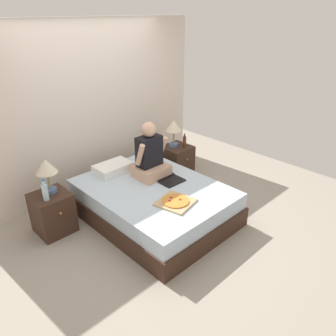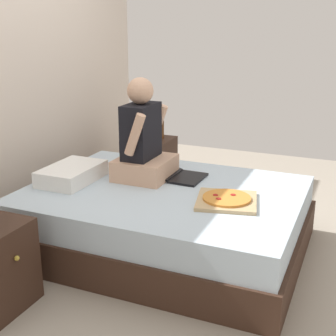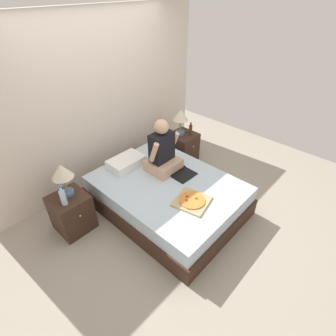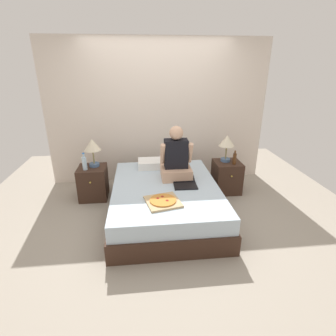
# 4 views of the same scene
# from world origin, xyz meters

# --- Properties ---
(ground_plane) EXTENTS (5.88, 5.88, 0.00)m
(ground_plane) POSITION_xyz_m (0.00, 0.00, 0.00)
(ground_plane) COLOR #9E9384
(wall_back) EXTENTS (3.88, 0.12, 2.50)m
(wall_back) POSITION_xyz_m (0.00, 1.37, 1.25)
(wall_back) COLOR beige
(wall_back) RESTS_ON ground
(bed) EXTENTS (1.51, 2.01, 0.47)m
(bed) POSITION_xyz_m (0.00, 0.00, 0.23)
(bed) COLOR #382319
(bed) RESTS_ON ground
(nightstand_left) EXTENTS (0.44, 0.47, 0.53)m
(nightstand_left) POSITION_xyz_m (-1.12, 0.66, 0.27)
(nightstand_left) COLOR #382319
(nightstand_left) RESTS_ON ground
(lamp_on_left_nightstand) EXTENTS (0.26, 0.26, 0.45)m
(lamp_on_left_nightstand) POSITION_xyz_m (-1.08, 0.71, 0.86)
(lamp_on_left_nightstand) COLOR #4C6B93
(lamp_on_left_nightstand) RESTS_ON nightstand_left
(water_bottle) EXTENTS (0.07, 0.07, 0.28)m
(water_bottle) POSITION_xyz_m (-1.20, 0.57, 0.64)
(water_bottle) COLOR silver
(water_bottle) RESTS_ON nightstand_left
(nightstand_right) EXTENTS (0.44, 0.47, 0.53)m
(nightstand_right) POSITION_xyz_m (1.12, 0.66, 0.27)
(nightstand_right) COLOR #382319
(nightstand_right) RESTS_ON ground
(lamp_on_right_nightstand) EXTENTS (0.26, 0.26, 0.45)m
(lamp_on_right_nightstand) POSITION_xyz_m (1.09, 0.71, 0.86)
(lamp_on_right_nightstand) COLOR #4C6B93
(lamp_on_right_nightstand) RESTS_ON nightstand_right
(beer_bottle) EXTENTS (0.06, 0.06, 0.23)m
(beer_bottle) POSITION_xyz_m (1.19, 0.56, 0.63)
(beer_bottle) COLOR #512D14
(beer_bottle) RESTS_ON nightstand_right
(pillow) EXTENTS (0.52, 0.34, 0.12)m
(pillow) POSITION_xyz_m (-0.12, 0.73, 0.53)
(pillow) COLOR white
(pillow) RESTS_ON bed
(person_seated) EXTENTS (0.47, 0.40, 0.78)m
(person_seated) POSITION_xyz_m (0.18, 0.26, 0.76)
(person_seated) COLOR tan
(person_seated) RESTS_ON bed
(laptop) EXTENTS (0.33, 0.42, 0.07)m
(laptop) POSITION_xyz_m (0.27, -0.01, 0.50)
(laptop) COLOR black
(laptop) RESTS_ON bed
(pizza_box) EXTENTS (0.48, 0.48, 0.04)m
(pizza_box) POSITION_xyz_m (-0.08, -0.49, 0.49)
(pizza_box) COLOR tan
(pizza_box) RESTS_ON bed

